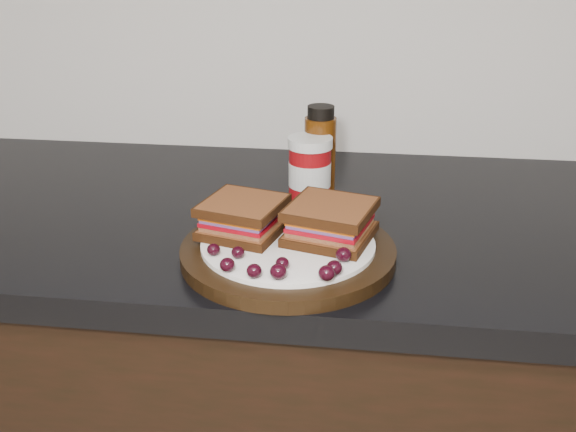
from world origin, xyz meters
name	(u,v)px	position (x,y,z in m)	size (l,w,h in m)	color
countertop	(306,222)	(0.00, 1.70, 0.88)	(3.98, 0.60, 0.04)	black
plate	(288,252)	(-0.01, 1.54, 0.91)	(0.28, 0.28, 0.02)	black
sandwich_left	(243,217)	(-0.07, 1.56, 0.95)	(0.10, 0.10, 0.05)	brown
sandwich_right	(330,222)	(0.05, 1.55, 0.95)	(0.10, 0.10, 0.05)	brown
grape_0	(214,250)	(-0.09, 1.49, 0.93)	(0.02, 0.02, 0.02)	black
grape_1	(238,252)	(-0.06, 1.48, 0.93)	(0.02, 0.02, 0.02)	black
grape_2	(227,265)	(-0.07, 1.45, 0.93)	(0.02, 0.02, 0.02)	black
grape_3	(254,271)	(-0.03, 1.44, 0.93)	(0.02, 0.02, 0.02)	black
grape_4	(278,272)	(-0.01, 1.44, 0.93)	(0.02, 0.02, 0.02)	black
grape_5	(282,263)	(0.00, 1.46, 0.93)	(0.02, 0.02, 0.02)	black
grape_6	(327,273)	(0.05, 1.44, 0.93)	(0.02, 0.02, 0.02)	black
grape_7	(334,268)	(0.06, 1.45, 0.93)	(0.02, 0.02, 0.02)	black
grape_8	(344,254)	(0.07, 1.49, 0.93)	(0.02, 0.02, 0.02)	black
grape_9	(335,245)	(0.05, 1.51, 0.93)	(0.02, 0.02, 0.02)	black
grape_10	(347,230)	(0.07, 1.56, 0.93)	(0.02, 0.02, 0.02)	black
grape_11	(326,230)	(0.04, 1.56, 0.93)	(0.02, 0.02, 0.01)	black
grape_12	(339,223)	(0.06, 1.59, 0.93)	(0.02, 0.02, 0.02)	black
grape_13	(239,220)	(-0.08, 1.58, 0.93)	(0.02, 0.02, 0.02)	black
grape_14	(229,229)	(-0.09, 1.55, 0.93)	(0.01, 0.01, 0.01)	black
grape_15	(240,236)	(-0.07, 1.52, 0.93)	(0.02, 0.02, 0.02)	black
grape_16	(255,219)	(-0.06, 1.58, 0.93)	(0.02, 0.02, 0.02)	black
grape_17	(247,223)	(-0.07, 1.57, 0.93)	(0.02, 0.02, 0.02)	black
grape_18	(220,230)	(-0.10, 1.54, 0.93)	(0.02, 0.02, 0.02)	black
condiment_jar	(310,169)	(0.00, 1.74, 0.95)	(0.07, 0.07, 0.10)	maroon
oil_bottle	(320,149)	(0.01, 1.78, 0.97)	(0.05, 0.05, 0.14)	#432006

